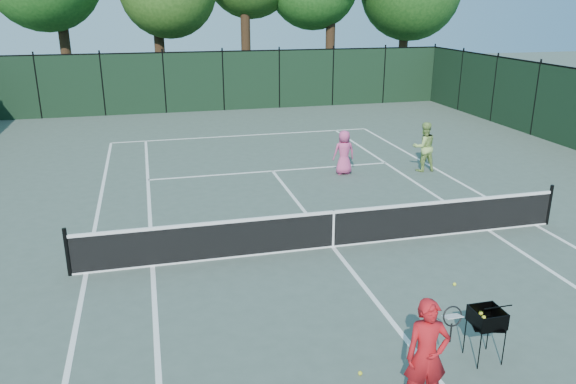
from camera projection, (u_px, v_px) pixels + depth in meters
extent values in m
plane|color=#47564B|center=(333.00, 247.00, 13.12)|extent=(90.00, 90.00, 0.00)
cube|color=white|center=(86.00, 273.00, 11.84)|extent=(0.10, 23.77, 0.01)
cube|color=white|center=(536.00, 225.00, 14.39)|extent=(0.10, 23.77, 0.01)
cube|color=white|center=(153.00, 266.00, 12.16)|extent=(0.10, 23.77, 0.01)
cube|color=white|center=(488.00, 230.00, 14.07)|extent=(0.10, 23.77, 0.01)
cube|color=white|center=(244.00, 135.00, 24.02)|extent=(10.97, 0.10, 0.01)
cube|color=white|center=(273.00, 171.00, 18.99)|extent=(8.23, 0.10, 0.01)
cube|color=white|center=(333.00, 247.00, 13.12)|extent=(0.10, 12.80, 0.01)
cube|color=black|center=(333.00, 229.00, 12.97)|extent=(11.60, 0.03, 0.85)
cube|color=white|center=(334.00, 212.00, 12.84)|extent=(11.60, 0.05, 0.07)
cube|color=white|center=(333.00, 246.00, 13.11)|extent=(11.60, 0.05, 0.04)
cube|color=white|center=(333.00, 229.00, 12.97)|extent=(0.05, 0.04, 0.91)
cylinder|color=black|center=(67.00, 252.00, 11.60)|extent=(0.09, 0.09, 1.06)
cylinder|color=black|center=(549.00, 205.00, 14.30)|extent=(0.09, 0.09, 1.06)
cube|color=black|center=(223.00, 81.00, 29.15)|extent=(24.00, 0.05, 3.00)
cylinder|color=black|center=(67.00, 60.00, 30.68)|extent=(0.56, 0.56, 4.80)
cylinder|color=black|center=(161.00, 63.00, 31.74)|extent=(0.56, 0.56, 4.30)
cylinder|color=black|center=(246.00, 54.00, 33.24)|extent=(0.56, 0.56, 5.00)
cylinder|color=black|center=(330.00, 56.00, 33.83)|extent=(0.56, 0.56, 4.60)
cylinder|color=black|center=(403.00, 56.00, 35.48)|extent=(0.56, 0.56, 4.40)
imported|color=red|center=(427.00, 355.00, 7.70)|extent=(0.67, 0.50, 1.67)
cylinder|color=black|center=(451.00, 333.00, 8.03)|extent=(0.03, 0.03, 0.30)
torus|color=black|center=(453.00, 316.00, 7.94)|extent=(0.30, 0.10, 0.30)
imported|color=#CC4880|center=(344.00, 152.00, 18.47)|extent=(0.72, 0.47, 1.47)
imported|color=#99BC5E|center=(424.00, 147.00, 18.77)|extent=(0.81, 0.64, 1.67)
cylinder|color=black|center=(479.00, 351.00, 8.67)|extent=(0.02, 0.02, 0.63)
cylinder|color=black|center=(504.00, 347.00, 8.77)|extent=(0.02, 0.02, 0.63)
cylinder|color=black|center=(465.00, 336.00, 9.06)|extent=(0.02, 0.02, 0.63)
cylinder|color=black|center=(488.00, 333.00, 9.16)|extent=(0.02, 0.02, 0.63)
cube|color=black|center=(487.00, 317.00, 8.77)|extent=(0.59, 0.59, 0.26)
sphere|color=#CED62B|center=(487.00, 321.00, 8.80)|extent=(0.07, 0.07, 0.07)
sphere|color=#CED62B|center=(487.00, 321.00, 8.80)|extent=(0.07, 0.07, 0.07)
sphere|color=#CED62B|center=(487.00, 321.00, 8.80)|extent=(0.07, 0.07, 0.07)
sphere|color=#CED62B|center=(487.00, 321.00, 8.80)|extent=(0.07, 0.07, 0.07)
sphere|color=#CED62B|center=(487.00, 321.00, 8.80)|extent=(0.07, 0.07, 0.07)
sphere|color=#CED62B|center=(487.00, 321.00, 8.80)|extent=(0.07, 0.07, 0.07)
sphere|color=#CED62B|center=(487.00, 321.00, 8.80)|extent=(0.07, 0.07, 0.07)
sphere|color=#CED62B|center=(487.00, 321.00, 8.80)|extent=(0.07, 0.07, 0.07)
sphere|color=#CED62B|center=(487.00, 321.00, 8.80)|extent=(0.07, 0.07, 0.07)
sphere|color=#CED62B|center=(487.00, 321.00, 8.80)|extent=(0.07, 0.07, 0.07)
sphere|color=#CED62B|center=(487.00, 321.00, 8.80)|extent=(0.07, 0.07, 0.07)
sphere|color=#CED62B|center=(487.00, 321.00, 8.80)|extent=(0.07, 0.07, 0.07)
sphere|color=#CED62B|center=(487.00, 321.00, 8.80)|extent=(0.07, 0.07, 0.07)
sphere|color=#CED62B|center=(487.00, 321.00, 8.80)|extent=(0.07, 0.07, 0.07)
sphere|color=#CED62B|center=(487.00, 321.00, 8.80)|extent=(0.07, 0.07, 0.07)
sphere|color=#CED62B|center=(487.00, 321.00, 8.80)|extent=(0.07, 0.07, 0.07)
sphere|color=#CED62B|center=(487.00, 321.00, 8.80)|extent=(0.07, 0.07, 0.07)
sphere|color=#CBD52B|center=(360.00, 373.00, 8.61)|extent=(0.07, 0.07, 0.07)
sphere|color=#E0F031|center=(455.00, 284.00, 11.32)|extent=(0.07, 0.07, 0.07)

